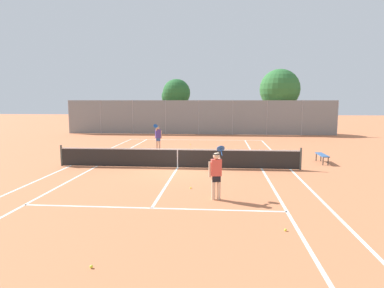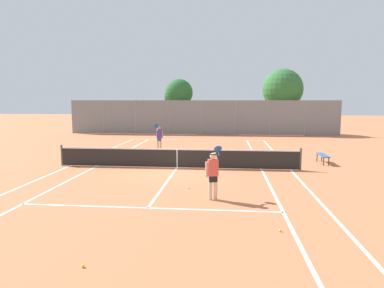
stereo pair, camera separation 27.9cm
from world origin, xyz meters
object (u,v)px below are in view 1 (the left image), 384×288
courtside_bench (322,155)px  loose_tennis_ball_2 (191,188)px  player_far_left (158,136)px  tree_behind_right (279,90)px  tennis_net (178,158)px  loose_tennis_ball_1 (190,144)px  tree_behind_left (175,94)px  loose_tennis_ball_4 (285,230)px  player_near_side (216,173)px  loose_tennis_ball_3 (168,164)px  loose_tennis_ball_0 (91,267)px

courtside_bench → loose_tennis_ball_2: bearing=-137.9°
player_far_left → tree_behind_right: (9.90, 12.70, 3.35)m
tennis_net → loose_tennis_ball_1: 8.66m
tennis_net → courtside_bench: bearing=14.4°
courtside_bench → tree_behind_left: bearing=121.5°
loose_tennis_ball_4 → loose_tennis_ball_1: bearing=103.3°
player_near_side → loose_tennis_ball_1: bearing=98.6°
tennis_net → tree_behind_right: bearing=67.1°
courtside_bench → tree_behind_right: (0.34, 16.63, 3.86)m
loose_tennis_ball_4 → player_far_left: bearing=112.9°
tree_behind_left → tree_behind_right: 10.40m
courtside_bench → loose_tennis_ball_4: bearing=-110.6°
player_near_side → loose_tennis_ball_4: size_ratio=26.88×
player_near_side → loose_tennis_ball_1: size_ratio=26.88×
loose_tennis_ball_3 → courtside_bench: 8.21m
player_near_side → tree_behind_right: size_ratio=0.28×
player_near_side → loose_tennis_ball_2: player_near_side is taller
loose_tennis_ball_0 → tree_behind_left: 28.95m
player_near_side → player_far_left: same height
loose_tennis_ball_2 → loose_tennis_ball_0: bearing=-102.9°
loose_tennis_ball_4 → tree_behind_left: bearing=103.6°
tennis_net → loose_tennis_ball_4: tennis_net is taller
tennis_net → tree_behind_left: tree_behind_left is taller
loose_tennis_ball_0 → player_near_side: bearing=64.1°
tennis_net → courtside_bench: (7.51, 1.92, -0.10)m
loose_tennis_ball_1 → courtside_bench: courtside_bench is taller
tennis_net → tree_behind_left: 18.83m
loose_tennis_ball_1 → tree_behind_right: bearing=51.1°
tree_behind_right → loose_tennis_ball_2: bearing=-106.9°
tennis_net → tree_behind_right: 20.49m
player_near_side → loose_tennis_ball_3: (-2.58, 5.96, -0.89)m
player_far_left → tree_behind_right: size_ratio=0.28×
tennis_net → loose_tennis_ball_2: tennis_net is taller
tennis_net → loose_tennis_ball_3: tennis_net is taller
player_near_side → loose_tennis_ball_0: size_ratio=26.88×
player_near_side → tree_behind_left: 24.24m
courtside_bench → tree_behind_left: 19.57m
loose_tennis_ball_1 → courtside_bench: 10.18m
tree_behind_left → player_near_side: bearing=-79.2°
courtside_bench → loose_tennis_ball_0: bearing=-123.1°
loose_tennis_ball_3 → player_near_side: bearing=-66.6°
courtside_bench → tennis_net: bearing=-165.6°
loose_tennis_ball_3 → tree_behind_right: bearing=64.7°
loose_tennis_ball_2 → tree_behind_right: 23.90m
loose_tennis_ball_3 → courtside_bench: size_ratio=0.04×
loose_tennis_ball_3 → tree_behind_left: (-1.95, 17.66, 3.90)m
tree_behind_left → loose_tennis_ball_1: bearing=-76.0°
loose_tennis_ball_3 → courtside_bench: courtside_bench is taller
player_far_left → loose_tennis_ball_3: player_far_left is taller
courtside_bench → loose_tennis_ball_1: bearing=138.7°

